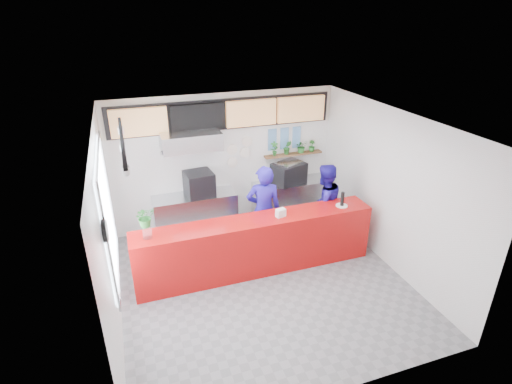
{
  "coord_description": "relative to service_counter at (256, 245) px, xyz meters",
  "views": [
    {
      "loc": [
        -2.07,
        -5.61,
        4.59
      ],
      "look_at": [
        0.1,
        0.7,
        1.5
      ],
      "focal_mm": 28.0,
      "sensor_mm": 36.0,
      "label": 1
    }
  ],
  "objects": [
    {
      "name": "panini_oven",
      "position": [
        -0.68,
        1.8,
        0.61
      ],
      "size": [
        0.63,
        0.63,
        0.52
      ],
      "primitive_type": "cube",
      "rotation": [
        0.0,
        0.0,
        0.1
      ],
      "color": "black",
      "rests_on": "prep_bench"
    },
    {
      "name": "dec_plate_b",
      "position": [
        0.45,
        2.07,
        1.1
      ],
      "size": [
        0.24,
        0.03,
        0.24
      ],
      "primitive_type": "cylinder",
      "rotation": [
        1.57,
        0.0,
        0.0
      ],
      "color": "silver",
      "rests_on": "wall_back"
    },
    {
      "name": "espresso_machine",
      "position": [
        1.41,
        1.8,
        0.58
      ],
      "size": [
        0.84,
        0.71,
        0.46
      ],
      "primitive_type": "cube",
      "rotation": [
        0.0,
        0.0,
        0.32
      ],
      "color": "black",
      "rests_on": "right_bench"
    },
    {
      "name": "herb_c",
      "position": [
        1.8,
        2.0,
        1.12
      ],
      "size": [
        0.3,
        0.27,
        0.3
      ],
      "primitive_type": "imported",
      "rotation": [
        0.0,
        0.0,
        -0.14
      ],
      "color": "#256926",
      "rests_on": "herb_shelf"
    },
    {
      "name": "photo_frame_e",
      "position": [
        1.4,
        2.08,
        1.2
      ],
      "size": [
        0.2,
        0.02,
        0.25
      ],
      "primitive_type": "cube",
      "color": "#598CBF",
      "rests_on": "wall_back"
    },
    {
      "name": "menu_board_far_right",
      "position": [
        1.73,
        1.98,
        2.0
      ],
      "size": [
        1.1,
        0.1,
        0.55
      ],
      "primitive_type": "cube",
      "color": "tan",
      "rests_on": "wall_back"
    },
    {
      "name": "dec_plate_a",
      "position": [
        0.15,
        2.07,
        1.2
      ],
      "size": [
        0.24,
        0.03,
        0.24
      ],
      "primitive_type": "cylinder",
      "rotation": [
        1.57,
        0.0,
        0.0
      ],
      "color": "silver",
      "rests_on": "wall_back"
    },
    {
      "name": "hood_lip",
      "position": [
        -0.8,
        1.75,
        1.4
      ],
      "size": [
        1.2,
        0.69,
        0.31
      ],
      "primitive_type": "cube",
      "rotation": [
        -0.35,
        0.0,
        0.0
      ],
      "color": "#B2B5BA",
      "rests_on": "ceiling"
    },
    {
      "name": "white_plate",
      "position": [
        1.74,
        -0.04,
        0.56
      ],
      "size": [
        0.29,
        0.29,
        0.02
      ],
      "primitive_type": "cylinder",
      "rotation": [
        0.0,
        0.0,
        0.32
      ],
      "color": "white",
      "rests_on": "service_counter"
    },
    {
      "name": "menu_board_far_left",
      "position": [
        -1.75,
        1.98,
        2.0
      ],
      "size": [
        1.1,
        0.1,
        0.55
      ],
      "primitive_type": "cube",
      "color": "tan",
      "rests_on": "wall_back"
    },
    {
      "name": "photo_frame_c",
      "position": [
        1.7,
        2.08,
        1.45
      ],
      "size": [
        0.2,
        0.02,
        0.25
      ],
      "primitive_type": "cube",
      "color": "#598CBF",
      "rests_on": "wall_back"
    },
    {
      "name": "track_rail",
      "position": [
        -2.1,
        -0.4,
        2.39
      ],
      "size": [
        0.05,
        2.4,
        0.04
      ],
      "primitive_type": "cube",
      "color": "black",
      "rests_on": "ceiling"
    },
    {
      "name": "extraction_hood",
      "position": [
        -0.8,
        1.75,
        1.6
      ],
      "size": [
        1.2,
        0.7,
        0.35
      ],
      "primitive_type": "cube",
      "color": "#B2B5BA",
      "rests_on": "ceiling"
    },
    {
      "name": "herb_shelf",
      "position": [
        1.6,
        2.0,
        0.95
      ],
      "size": [
        1.4,
        0.18,
        0.04
      ],
      "primitive_type": "cube",
      "color": "brown",
      "rests_on": "wall_back"
    },
    {
      "name": "photo_frame_d",
      "position": [
        1.1,
        2.08,
        1.2
      ],
      "size": [
        0.2,
        0.02,
        0.25
      ],
      "primitive_type": "cube",
      "color": "#598CBF",
      "rests_on": "wall_back"
    },
    {
      "name": "window_pane",
      "position": [
        -2.47,
        -0.1,
        1.15
      ],
      "size": [
        0.04,
        2.2,
        1.9
      ],
      "primitive_type": "cube",
      "color": "silver",
      "rests_on": "wall_left"
    },
    {
      "name": "staff_right",
      "position": [
        1.65,
        0.52,
        0.33
      ],
      "size": [
        0.97,
        0.82,
        1.76
      ],
      "primitive_type": "imported",
      "rotation": [
        0.0,
        0.0,
        3.33
      ],
      "color": "#201591",
      "rests_on": "ground"
    },
    {
      "name": "ceiling",
      "position": [
        0.0,
        -0.4,
        2.45
      ],
      "size": [
        5.0,
        5.0,
        0.0
      ],
      "primitive_type": "plane",
      "rotation": [
        3.14,
        0.0,
        0.0
      ],
      "color": "silver"
    },
    {
      "name": "photo_frame_b",
      "position": [
        1.4,
        2.08,
        1.45
      ],
      "size": [
        0.2,
        0.02,
        0.25
      ],
      "primitive_type": "cube",
      "color": "#598CBF",
      "rests_on": "wall_back"
    },
    {
      "name": "prep_bench",
      "position": [
        -0.8,
        1.8,
        -0.1
      ],
      "size": [
        1.8,
        0.6,
        0.9
      ],
      "primitive_type": "cube",
      "color": "#B2B5BA",
      "rests_on": "ground"
    },
    {
      "name": "photo_frame_f",
      "position": [
        1.7,
        2.08,
        1.2
      ],
      "size": [
        0.2,
        0.02,
        0.25
      ],
      "primitive_type": "cube",
      "color": "#598CBF",
      "rests_on": "wall_back"
    },
    {
      "name": "cream_band",
      "position": [
        0.0,
        2.09,
        2.05
      ],
      "size": [
        5.0,
        0.02,
        0.8
      ],
      "primitive_type": "cube",
      "color": "beige",
      "rests_on": "wall_back"
    },
    {
      "name": "glass_vase",
      "position": [
        -1.92,
        -0.02,
        0.65
      ],
      "size": [
        0.19,
        0.19,
        0.19
      ],
      "primitive_type": "cylinder",
      "rotation": [
        0.0,
        0.0,
        -0.21
      ],
      "color": "white",
      "rests_on": "service_counter"
    },
    {
      "name": "herb_d",
      "position": [
        2.07,
        2.0,
        1.1
      ],
      "size": [
        0.16,
        0.15,
        0.26
      ],
      "primitive_type": "imported",
      "rotation": [
        0.0,
        0.0,
        -0.1
      ],
      "color": "#256926",
      "rests_on": "herb_shelf"
    },
    {
      "name": "herb_a",
      "position": [
        1.13,
        2.0,
        1.14
      ],
      "size": [
        0.18,
        0.12,
        0.33
      ],
      "primitive_type": "imported",
      "rotation": [
        0.0,
        0.0,
        -0.02
      ],
      "color": "#256926",
      "rests_on": "herb_shelf"
    },
    {
      "name": "staff_center",
      "position": [
        0.35,
        0.58,
        0.39
      ],
      "size": [
        0.77,
        0.6,
        1.88
      ],
      "primitive_type": "imported",
      "rotation": [
        0.0,
        0.0,
        2.9
      ],
      "color": "#201591",
      "rests_on": "ground"
    },
    {
      "name": "dec_plate_d",
      "position": [
        0.5,
        2.07,
        1.35
      ],
      "size": [
        0.24,
        0.03,
        0.24
      ],
      "primitive_type": "cylinder",
      "rotation": [
        1.57,
        0.0,
        0.0
      ],
      "color": "silver",
      "rests_on": "wall_back"
    },
    {
      "name": "dec_plate_c",
      "position": [
        0.15,
        2.07,
        0.9
      ],
      "size": [
        0.24,
        0.03,
        0.24
      ],
      "primitive_type": "cylinder",
      "rotation": [
        1.57,
        0.0,
        0.0
      ],
      "color": "silver",
      "rests_on": "wall_back"
    },
    {
      "name": "pepper_mill",
      "position": [
        1.74,
        -0.04,
        0.7
      ],
      "size": [
        0.09,
        0.09,
        0.28
      ],
      "primitive_type": "cylinder",
      "rotation": [
        0.0,
        0.0,
        -0.27
      ],
      "color": "black",
      "rests_on": "white_plate"
    },
    {
      "name": "wall_clock_rim",
      "position": [
        -2.46,
        -1.3,
        1.5
      ],
      "size": [
        0.05,
        0.3,
        0.3
      ],
      "primitive_type": "cylinder",
      "rotation": [
        0.0,
        1.57,
        0.0
      ],
      "color": "black",
      "rests_on": "wall_left"
    },
    {
      "name": "right_bench",
      "position": [
        1.5,
        1.8,
        -0.1
      ],
      "size": [
        1.8,
        0.6,
        0.9
      ],
      "primitive_type": "cube",
      "color": "#B2B5BA",
      "rests_on": "ground"
    },
    {
      "name": "soffit",
      "position": [
        0.0,
        2.06,
        2.0
      ],
      "size": [
        4.8,
        0.04,
        0.65
      ],
      "primitive_type": "cube",
      "color": "black",
      "rests_on": "wall_back"
    },
    {
      "name": "wall_back",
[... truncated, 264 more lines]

